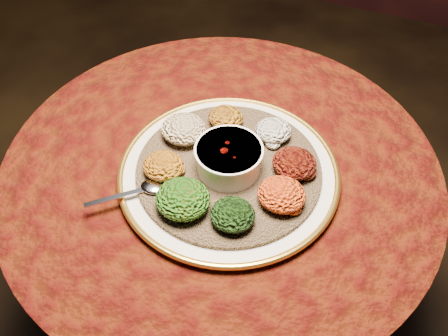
% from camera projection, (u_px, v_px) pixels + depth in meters
% --- Properties ---
extents(table, '(0.96, 0.96, 0.73)m').
position_uv_depth(table, '(221.00, 213.00, 1.23)').
color(table, black).
rests_on(table, ground).
extents(platter, '(0.57, 0.57, 0.02)m').
position_uv_depth(platter, '(229.00, 173.00, 1.06)').
color(platter, beige).
rests_on(platter, table).
extents(injera, '(0.50, 0.50, 0.01)m').
position_uv_depth(injera, '(229.00, 170.00, 1.05)').
color(injera, brown).
rests_on(injera, platter).
extents(stew_bowl, '(0.14, 0.14, 0.06)m').
position_uv_depth(stew_bowl, '(229.00, 157.00, 1.02)').
color(stew_bowl, white).
rests_on(stew_bowl, injera).
extents(spoon, '(0.13, 0.11, 0.01)m').
position_uv_depth(spoon, '(147.00, 188.00, 1.00)').
color(spoon, silver).
rests_on(spoon, injera).
extents(portion_ayib, '(0.08, 0.08, 0.04)m').
position_uv_depth(portion_ayib, '(273.00, 131.00, 1.09)').
color(portion_ayib, beige).
rests_on(portion_ayib, injera).
extents(portion_kitfo, '(0.09, 0.09, 0.04)m').
position_uv_depth(portion_kitfo, '(294.00, 163.00, 1.02)').
color(portion_kitfo, black).
rests_on(portion_kitfo, injera).
extents(portion_tikil, '(0.10, 0.09, 0.05)m').
position_uv_depth(portion_tikil, '(282.00, 194.00, 0.97)').
color(portion_tikil, '#C97810').
rests_on(portion_tikil, injera).
extents(portion_gomen, '(0.09, 0.08, 0.04)m').
position_uv_depth(portion_gomen, '(233.00, 215.00, 0.94)').
color(portion_gomen, black).
rests_on(portion_gomen, injera).
extents(portion_mixveg, '(0.11, 0.10, 0.05)m').
position_uv_depth(portion_mixveg, '(183.00, 199.00, 0.96)').
color(portion_mixveg, '#A92B0A').
rests_on(portion_mixveg, injera).
extents(portion_kik, '(0.09, 0.08, 0.04)m').
position_uv_depth(portion_kik, '(163.00, 166.00, 1.02)').
color(portion_kik, '#A0610E').
rests_on(portion_kik, injera).
extents(portion_timatim, '(0.10, 0.09, 0.05)m').
position_uv_depth(portion_timatim, '(184.00, 129.00, 1.09)').
color(portion_timatim, maroon).
rests_on(portion_timatim, injera).
extents(portion_shiro, '(0.08, 0.08, 0.04)m').
position_uv_depth(portion_shiro, '(226.00, 117.00, 1.12)').
color(portion_shiro, '#956412').
rests_on(portion_shiro, injera).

